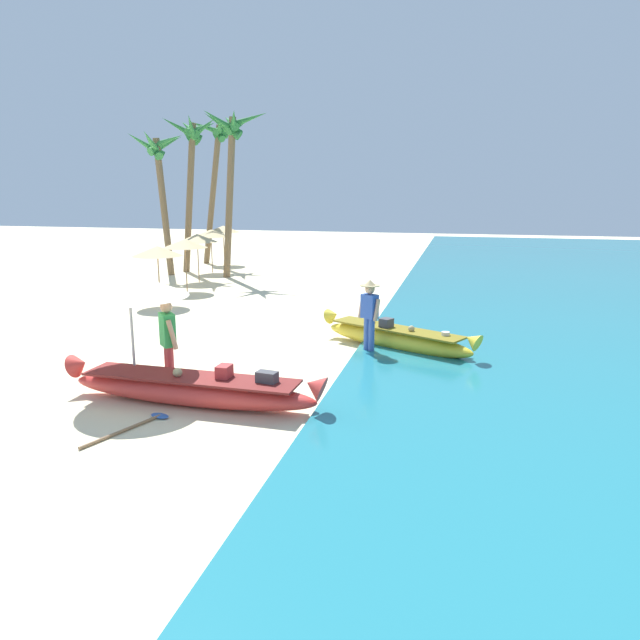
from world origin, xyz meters
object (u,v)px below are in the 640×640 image
at_px(patio_umbrella_large, 129,285).
at_px(palm_tree_leaning_seaward, 158,163).
at_px(paddle, 136,425).
at_px(palm_tree_mid_cluster, 192,151).
at_px(palm_tree_far_behind, 216,152).
at_px(boat_yellow_midground, 396,338).
at_px(palm_tree_tall_inland, 231,145).
at_px(boat_red_foreground, 192,389).
at_px(person_vendor_hatted, 369,312).
at_px(person_tourist_customer, 168,339).

bearing_deg(patio_umbrella_large, palm_tree_leaning_seaward, 116.07).
distance_m(palm_tree_leaning_seaward, paddle, 17.99).
height_order(palm_tree_mid_cluster, palm_tree_far_behind, palm_tree_far_behind).
height_order(patio_umbrella_large, paddle, patio_umbrella_large).
xyz_separation_m(boat_yellow_midground, palm_tree_leaning_seaward, (-11.22, 9.96, 4.44)).
distance_m(boat_yellow_midground, patio_umbrella_large, 6.21).
xyz_separation_m(patio_umbrella_large, palm_tree_tall_inland, (-3.54, 13.95, 3.40)).
bearing_deg(paddle, palm_tree_far_behind, 109.31).
height_order(boat_red_foreground, palm_tree_leaning_seaward, palm_tree_leaning_seaward).
bearing_deg(patio_umbrella_large, person_vendor_hatted, 43.21).
bearing_deg(palm_tree_leaning_seaward, palm_tree_tall_inland, -1.50).
relative_size(boat_yellow_midground, patio_umbrella_large, 1.77).
distance_m(boat_red_foreground, palm_tree_mid_cluster, 17.71).
bearing_deg(paddle, palm_tree_mid_cluster, 112.03).
bearing_deg(person_tourist_customer, palm_tree_tall_inland, 106.60).
distance_m(boat_yellow_midground, paddle, 6.57).
relative_size(palm_tree_leaning_seaward, paddle, 3.80).
relative_size(person_tourist_customer, patio_umbrella_large, 0.75).
relative_size(boat_yellow_midground, person_tourist_customer, 2.36).
bearing_deg(person_tourist_customer, paddle, -78.47).
bearing_deg(palm_tree_leaning_seaward, person_vendor_hatted, -44.47).
xyz_separation_m(person_vendor_hatted, patio_umbrella_large, (-3.80, -3.57, 1.01)).
distance_m(palm_tree_mid_cluster, paddle, 18.62).
bearing_deg(boat_red_foreground, palm_tree_tall_inland, 108.73).
height_order(palm_tree_tall_inland, palm_tree_leaning_seaward, palm_tree_tall_inland).
xyz_separation_m(palm_tree_leaning_seaward, palm_tree_far_behind, (0.88, 4.09, 0.65)).
bearing_deg(palm_tree_leaning_seaward, person_tourist_customer, -61.63).
height_order(boat_red_foreground, person_tourist_customer, person_tourist_customer).
bearing_deg(boat_red_foreground, palm_tree_far_behind, 111.55).
height_order(person_vendor_hatted, palm_tree_mid_cluster, palm_tree_mid_cluster).
xyz_separation_m(patio_umbrella_large, paddle, (0.88, -1.50, -1.97)).
xyz_separation_m(person_vendor_hatted, palm_tree_tall_inland, (-7.34, 10.38, 4.41)).
bearing_deg(person_tourist_customer, boat_yellow_midground, 43.70).
xyz_separation_m(palm_tree_leaning_seaward, palm_tree_mid_cluster, (1.05, 1.04, 0.50)).
relative_size(person_vendor_hatted, paddle, 1.08).
height_order(boat_yellow_midground, palm_tree_leaning_seaward, palm_tree_leaning_seaward).
xyz_separation_m(person_tourist_customer, patio_umbrella_large, (-0.50, -0.39, 1.06)).
bearing_deg(boat_red_foreground, patio_umbrella_large, 164.50).
bearing_deg(palm_tree_tall_inland, person_tourist_customer, -73.40).
distance_m(boat_yellow_midground, palm_tree_far_behind, 18.17).
height_order(boat_yellow_midground, person_vendor_hatted, person_vendor_hatted).
height_order(person_vendor_hatted, paddle, person_vendor_hatted).
bearing_deg(boat_yellow_midground, person_tourist_customer, -136.30).
xyz_separation_m(patio_umbrella_large, palm_tree_far_behind, (-5.99, 18.13, 3.38)).
bearing_deg(person_vendor_hatted, patio_umbrella_large, -136.79).
bearing_deg(palm_tree_far_behind, boat_yellow_midground, -53.63).
distance_m(palm_tree_leaning_seaward, palm_tree_far_behind, 4.23).
bearing_deg(person_tourist_customer, palm_tree_mid_cluster, 113.29).
xyz_separation_m(boat_red_foreground, boat_yellow_midground, (3.04, 4.44, 0.01)).
distance_m(boat_yellow_midground, palm_tree_leaning_seaward, 15.65).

